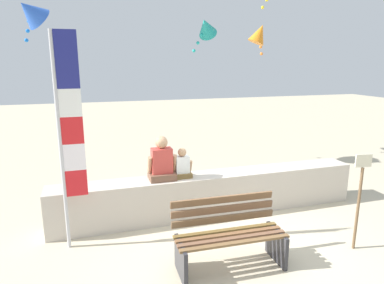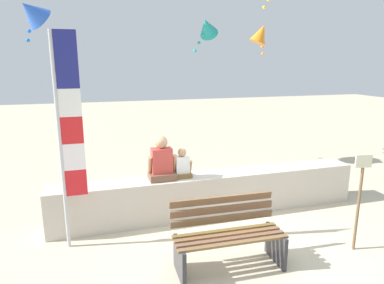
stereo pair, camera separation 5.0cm
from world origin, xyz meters
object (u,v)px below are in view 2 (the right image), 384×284
Objects in this scene: kite_orange at (261,34)px; flag_banner at (66,129)px; person_child at (182,166)px; person_adult at (162,163)px; park_bench at (228,237)px; sign_post at (360,195)px; kite_teal at (207,27)px; kite_blue at (32,12)px.

flag_banner is at bearing -141.43° from kite_orange.
person_adult is at bearing -179.95° from person_child.
kite_orange reaches higher than park_bench.
person_adult is 0.36m from person_child.
sign_post is (2.10, -1.72, -0.10)m from person_child.
sign_post reaches higher than person_child.
flag_banner is at bearing -134.87° from kite_teal.
flag_banner is 3.26× the size of kite_blue.
kite_teal is at bearing 45.13° from flag_banner.
kite_teal is at bearing 57.49° from person_adult.
kite_teal reaches higher than park_bench.
flag_banner is 4.66m from kite_teal.
kite_blue is (-0.68, 2.97, 1.87)m from flag_banner.
kite_orange reaches higher than person_child.
person_adult is 0.83× the size of kite_teal.
flag_banner is at bearing -77.16° from kite_blue.
sign_post is at bearing -39.26° from person_child.
kite_teal reaches higher than flag_banner.
person_child is (0.35, 0.00, -0.09)m from person_adult.
park_bench is at bearing -82.75° from person_child.
flag_banner is 3.43× the size of kite_teal.
kite_orange is at bearing 24.38° from kite_teal.
kite_blue is 6.78m from sign_post.
flag_banner reaches higher than person_adult.
flag_banner is at bearing 150.73° from park_bench.
kite_blue reaches higher than person_adult.
park_bench is at bearing -70.61° from person_adult.
kite_orange is at bearing 78.40° from sign_post.
person_adult is 0.52× the size of sign_post.
flag_banner is (-1.75, -0.46, 0.82)m from person_child.
kite_blue is at bearing 134.09° from person_child.
person_adult is 0.79× the size of kite_blue.
flag_banner is 6.49m from kite_orange.
person_adult reaches higher than person_child.
person_adult is at bearing -135.49° from kite_orange.
kite_orange is at bearing 9.63° from kite_blue.
park_bench is 5.80m from kite_blue.
sign_post is at bearing -18.02° from flag_banner.
kite_orange reaches higher than flag_banner.
flag_banner is at bearing -161.63° from person_adult.
kite_teal is at bearing 63.26° from person_child.
person_child is at bearing -132.49° from kite_orange.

